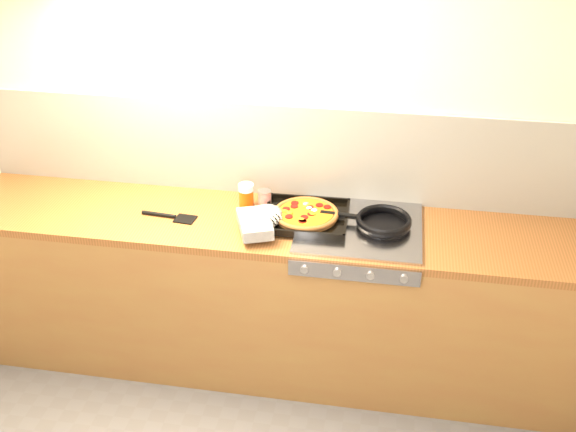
% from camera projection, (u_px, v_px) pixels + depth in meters
% --- Properties ---
extents(room_shell, '(3.20, 3.20, 3.20)m').
position_uv_depth(room_shell, '(279.00, 151.00, 3.46)').
color(room_shell, white).
rests_on(room_shell, ground).
extents(counter_run, '(3.20, 0.62, 0.90)m').
position_uv_depth(counter_run, '(270.00, 294.00, 3.57)').
color(counter_run, brown).
rests_on(counter_run, ground).
extents(stovetop, '(0.60, 0.56, 0.02)m').
position_uv_depth(stovetop, '(359.00, 228.00, 3.28)').
color(stovetop, '#9F9EA3').
rests_on(stovetop, counter_run).
extents(pizza_on_tray, '(0.55, 0.48, 0.07)m').
position_uv_depth(pizza_on_tray, '(292.00, 216.00, 3.29)').
color(pizza_on_tray, black).
rests_on(pizza_on_tray, stovetop).
extents(frying_pan, '(0.46, 0.29, 0.04)m').
position_uv_depth(frying_pan, '(383.00, 222.00, 3.26)').
color(frying_pan, black).
rests_on(frying_pan, stovetop).
extents(tomato_can, '(0.07, 0.07, 0.10)m').
position_uv_depth(tomato_can, '(265.00, 199.00, 3.44)').
color(tomato_can, maroon).
rests_on(tomato_can, counter_run).
extents(juice_glass, '(0.10, 0.10, 0.13)m').
position_uv_depth(juice_glass, '(246.00, 196.00, 3.43)').
color(juice_glass, '#D64B0C').
rests_on(juice_glass, counter_run).
extents(wooden_spoon, '(0.28, 0.15, 0.02)m').
position_uv_depth(wooden_spoon, '(284.00, 204.00, 3.47)').
color(wooden_spoon, '#A37345').
rests_on(wooden_spoon, counter_run).
extents(black_spatula, '(0.29, 0.09, 0.02)m').
position_uv_depth(black_spatula, '(170.00, 216.00, 3.37)').
color(black_spatula, black).
rests_on(black_spatula, counter_run).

